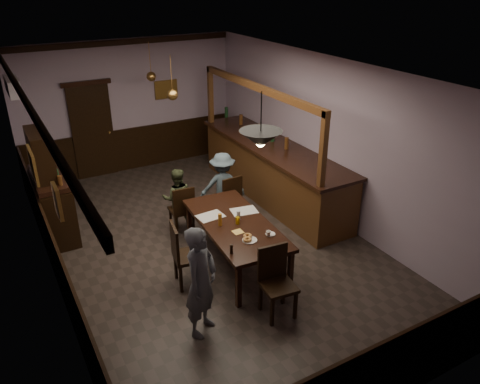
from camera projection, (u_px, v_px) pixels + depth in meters
room at (205, 165)px, 7.53m from camera, size 5.01×8.01×3.01m
dining_table at (235, 226)px, 7.37m from camera, size 1.16×2.27×0.75m
chair_far_left at (183, 208)px, 8.32m from camera, size 0.42×0.42×0.92m
chair_far_right at (229, 197)px, 8.66m from camera, size 0.45×0.45×0.96m
chair_near at (276, 278)px, 6.36m from camera, size 0.48×0.48×1.01m
chair_side at (183, 252)px, 6.91m from camera, size 0.52×0.52×1.03m
person_standing at (201, 282)px, 5.91m from camera, size 0.67×0.64×1.55m
person_seated_left at (177, 198)px, 8.51m from camera, size 0.67×0.60×1.14m
person_seated_right at (223, 186)px, 8.83m from camera, size 0.96×0.75×1.30m
newspaper_left at (210, 216)px, 7.52m from camera, size 0.44×0.33×0.01m
newspaper_right at (244, 211)px, 7.68m from camera, size 0.47×0.37×0.01m
napkin at (238, 232)px, 7.08m from camera, size 0.16×0.16×0.00m
saucer at (270, 234)px, 7.01m from camera, size 0.15×0.15×0.01m
coffee_cup at (268, 233)px, 6.95m from camera, size 0.09×0.09×0.07m
pastry_plate at (250, 240)px, 6.85m from camera, size 0.22×0.22×0.01m
pastry_ring_a at (247, 239)px, 6.82m from camera, size 0.13×0.13×0.04m
pastry_ring_b at (248, 236)px, 6.91m from camera, size 0.13×0.13×0.04m
soda_can at (238, 220)px, 7.28m from camera, size 0.07×0.07×0.12m
beer_glass at (220, 220)px, 7.22m from camera, size 0.06×0.06×0.20m
water_glass at (239, 215)px, 7.41m from camera, size 0.06×0.06×0.15m
pepper_mill at (231, 249)px, 6.53m from camera, size 0.04×0.04×0.14m
sideboard at (51, 195)px, 8.19m from camera, size 0.52×1.47×1.94m
bar_counter at (273, 170)px, 9.60m from camera, size 1.00×4.32×2.42m
door_back at (93, 132)px, 10.43m from camera, size 0.90×0.06×2.10m
ac_unit at (13, 86)px, 8.34m from camera, size 0.20×0.85×0.30m
picture_left_small at (57, 201)px, 4.91m from camera, size 0.04×0.28×0.36m
picture_left_large at (33, 165)px, 6.98m from camera, size 0.04×0.62×0.48m
picture_back at (166, 89)px, 10.91m from camera, size 0.55×0.04×0.42m
pendant_iron at (261, 139)px, 5.99m from camera, size 0.56×0.56×0.73m
pendant_brass_mid at (173, 95)px, 8.41m from camera, size 0.20×0.20×0.81m
pendant_brass_far at (151, 77)px, 9.82m from camera, size 0.20×0.20×0.81m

